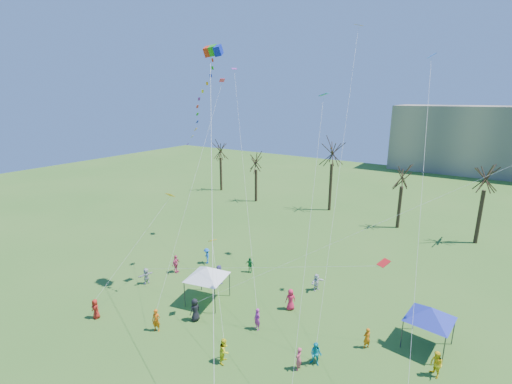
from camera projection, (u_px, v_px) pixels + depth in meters
The scene contains 7 objects.
ground at pixel (211, 380), 22.12m from camera, with size 160.00×160.00×0.00m, color #356820.
bare_tree_row at pixel (419, 174), 46.21m from camera, with size 68.47×9.51×11.28m.
big_box_kite at pixel (203, 105), 27.69m from camera, with size 5.96×7.14×23.88m.
canopy_tent_white at pixel (207, 272), 29.96m from camera, with size 4.22×4.22×3.25m.
canopy_tent_blue at pixel (431, 313), 24.49m from camera, with size 4.08×4.08×3.08m.
festival_crowd at pixel (253, 312), 27.58m from camera, with size 26.92×14.56×1.86m.
small_kites_aloft at pixel (298, 146), 28.28m from camera, with size 27.81×18.34×32.76m.
Camera 1 is at (12.45, -13.73, 17.03)m, focal length 25.00 mm.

